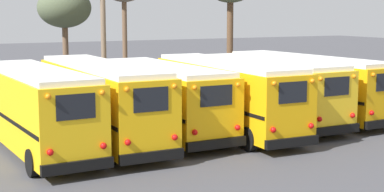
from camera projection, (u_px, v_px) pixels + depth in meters
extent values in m
plane|color=#424247|center=(187.00, 130.00, 27.29)|extent=(160.00, 160.00, 0.00)
cube|color=yellow|center=(36.00, 109.00, 22.80)|extent=(2.79, 9.53, 2.74)
cube|color=white|center=(34.00, 71.00, 22.59)|extent=(2.58, 9.14, 0.20)
cube|color=black|center=(78.00, 166.00, 18.90)|extent=(2.42, 0.31, 0.36)
cube|color=black|center=(76.00, 107.00, 18.65)|extent=(1.30, 0.09, 0.82)
sphere|color=red|center=(50.00, 152.00, 18.37)|extent=(0.22, 0.22, 0.22)
sphere|color=orange|center=(48.00, 97.00, 18.12)|extent=(0.18, 0.18, 0.18)
sphere|color=red|center=(104.00, 146.00, 19.25)|extent=(0.22, 0.22, 0.22)
sphere|color=orange|center=(102.00, 93.00, 19.00)|extent=(0.18, 0.18, 0.18)
cube|color=black|center=(5.00, 117.00, 22.24)|extent=(0.44, 9.24, 0.14)
cube|color=black|center=(66.00, 112.00, 23.43)|extent=(0.44, 9.24, 0.14)
cylinder|color=black|center=(40.00, 123.00, 26.45)|extent=(0.32, 0.95, 0.94)
cylinder|color=black|center=(32.00, 163.00, 19.50)|extent=(0.32, 0.95, 0.94)
cylinder|color=black|center=(95.00, 155.00, 20.60)|extent=(0.32, 0.95, 0.94)
cube|color=#EAAA0F|center=(100.00, 101.00, 24.75)|extent=(2.36, 10.70, 2.78)
cube|color=white|center=(99.00, 66.00, 24.54)|extent=(2.17, 10.27, 0.20)
cube|color=black|center=(152.00, 156.00, 20.20)|extent=(2.38, 0.20, 0.36)
cube|color=black|center=(151.00, 100.00, 19.94)|extent=(1.29, 0.03, 0.83)
sphere|color=red|center=(128.00, 142.00, 19.70)|extent=(0.22, 0.22, 0.22)
sphere|color=orange|center=(127.00, 89.00, 19.45)|extent=(0.18, 0.18, 0.18)
sphere|color=red|center=(175.00, 137.00, 20.50)|extent=(0.22, 0.22, 0.22)
sphere|color=orange|center=(175.00, 86.00, 20.25)|extent=(0.18, 0.18, 0.18)
cube|color=black|center=(73.00, 108.00, 24.24)|extent=(0.04, 10.48, 0.14)
cube|color=black|center=(127.00, 104.00, 25.32)|extent=(0.04, 10.48, 0.14)
cylinder|color=black|center=(51.00, 117.00, 27.98)|extent=(0.28, 0.94, 0.94)
cylinder|color=black|center=(95.00, 113.00, 28.98)|extent=(0.28, 0.94, 0.94)
cylinder|color=black|center=(109.00, 153.00, 20.88)|extent=(0.28, 0.94, 0.94)
cylinder|color=black|center=(164.00, 146.00, 21.88)|extent=(0.28, 0.94, 0.94)
cube|color=#EAAA0F|center=(163.00, 98.00, 25.99)|extent=(2.60, 9.27, 2.58)
cube|color=white|center=(163.00, 67.00, 25.79)|extent=(2.40, 8.90, 0.20)
cube|color=black|center=(216.00, 144.00, 22.09)|extent=(2.54, 0.23, 0.36)
cube|color=black|center=(216.00, 96.00, 21.85)|extent=(1.37, 0.05, 0.77)
sphere|color=red|center=(195.00, 132.00, 21.57)|extent=(0.22, 0.22, 0.22)
sphere|color=orange|center=(195.00, 88.00, 21.33)|extent=(0.18, 0.18, 0.18)
sphere|color=red|center=(238.00, 128.00, 22.44)|extent=(0.22, 0.22, 0.22)
sphere|color=orange|center=(238.00, 85.00, 22.21)|extent=(0.18, 0.18, 0.18)
cube|color=black|center=(137.00, 105.00, 25.43)|extent=(0.13, 9.05, 0.14)
cube|color=black|center=(188.00, 101.00, 26.61)|extent=(0.13, 9.05, 0.14)
cylinder|color=black|center=(112.00, 115.00, 28.50)|extent=(0.29, 0.97, 0.97)
cylinder|color=black|center=(156.00, 111.00, 29.60)|extent=(0.29, 0.97, 0.97)
cylinder|color=black|center=(173.00, 141.00, 22.72)|extent=(0.29, 0.97, 0.97)
cylinder|color=black|center=(224.00, 135.00, 23.81)|extent=(0.29, 0.97, 0.97)
cube|color=#E5A00C|center=(226.00, 95.00, 26.76)|extent=(2.58, 10.30, 2.70)
cube|color=white|center=(226.00, 63.00, 26.55)|extent=(2.39, 9.89, 0.20)
cube|color=black|center=(292.00, 142.00, 22.34)|extent=(2.38, 0.26, 0.36)
cube|color=black|center=(293.00, 92.00, 22.09)|extent=(1.28, 0.06, 0.81)
sphere|color=red|center=(273.00, 130.00, 21.87)|extent=(0.22, 0.22, 0.22)
sphere|color=orange|center=(274.00, 83.00, 21.62)|extent=(0.18, 0.18, 0.18)
sphere|color=red|center=(311.00, 126.00, 22.63)|extent=(0.22, 0.22, 0.22)
sphere|color=orange|center=(313.00, 81.00, 22.39)|extent=(0.18, 0.18, 0.18)
cube|color=black|center=(203.00, 101.00, 26.28)|extent=(0.27, 10.04, 0.14)
cube|color=black|center=(248.00, 97.00, 27.30)|extent=(0.27, 10.04, 0.14)
cylinder|color=black|center=(170.00, 110.00, 29.86)|extent=(0.30, 0.97, 0.97)
cylinder|color=black|center=(208.00, 107.00, 30.80)|extent=(0.30, 0.97, 0.97)
cylinder|color=black|center=(249.00, 139.00, 23.06)|extent=(0.30, 0.97, 0.97)
cylinder|color=black|center=(294.00, 134.00, 24.01)|extent=(0.30, 0.97, 0.97)
cube|color=yellow|center=(269.00, 90.00, 28.68)|extent=(2.60, 9.56, 2.61)
cube|color=white|center=(269.00, 61.00, 28.48)|extent=(2.40, 9.17, 0.20)
cube|color=black|center=(336.00, 130.00, 24.67)|extent=(2.49, 0.24, 0.36)
cube|color=black|center=(337.00, 86.00, 24.43)|extent=(1.34, 0.05, 0.78)
sphere|color=red|center=(320.00, 119.00, 24.16)|extent=(0.22, 0.22, 0.22)
sphere|color=orange|center=(321.00, 79.00, 23.92)|extent=(0.18, 0.18, 0.18)
sphere|color=red|center=(353.00, 115.00, 25.02)|extent=(0.22, 0.22, 0.22)
sphere|color=orange|center=(354.00, 77.00, 24.78)|extent=(0.18, 0.18, 0.18)
cube|color=black|center=(248.00, 96.00, 28.13)|extent=(0.19, 9.33, 0.14)
cube|color=black|center=(289.00, 92.00, 29.29)|extent=(0.19, 9.33, 0.14)
cylinder|color=black|center=(213.00, 105.00, 31.31)|extent=(0.30, 0.98, 0.98)
cylinder|color=black|center=(248.00, 102.00, 32.39)|extent=(0.30, 0.98, 0.98)
cylinder|color=black|center=(294.00, 128.00, 25.30)|extent=(0.30, 0.98, 0.98)
cylinder|color=black|center=(334.00, 123.00, 26.38)|extent=(0.30, 0.98, 0.98)
cube|color=#E5A00C|center=(306.00, 85.00, 30.65)|extent=(3.09, 10.69, 2.62)
cube|color=white|center=(307.00, 58.00, 30.45)|extent=(2.87, 10.26, 0.20)
sphere|color=red|center=(372.00, 113.00, 25.73)|extent=(0.22, 0.22, 0.22)
sphere|color=orange|center=(373.00, 75.00, 25.49)|extent=(0.18, 0.18, 0.18)
cube|color=black|center=(287.00, 91.00, 30.04)|extent=(0.62, 10.34, 0.14)
cube|color=black|center=(324.00, 87.00, 31.32)|extent=(0.62, 10.34, 0.14)
cylinder|color=black|center=(243.00, 99.00, 33.61)|extent=(0.33, 0.94, 0.92)
cylinder|color=black|center=(275.00, 96.00, 34.79)|extent=(0.33, 0.94, 0.92)
cylinder|color=black|center=(345.00, 122.00, 26.84)|extent=(0.33, 0.94, 0.92)
cylinder|color=black|center=(380.00, 117.00, 28.03)|extent=(0.33, 0.94, 0.92)
cylinder|color=#75604C|center=(104.00, 43.00, 34.86)|extent=(0.31, 0.31, 7.18)
cylinder|color=brown|center=(66.00, 58.00, 39.65)|extent=(0.39, 0.39, 4.71)
ellipsoid|color=#4C563D|center=(64.00, 8.00, 39.17)|extent=(3.57, 3.57, 2.68)
cylinder|color=brown|center=(230.00, 44.00, 40.43)|extent=(0.44, 0.44, 6.39)
cylinder|color=brown|center=(125.00, 46.00, 39.14)|extent=(0.32, 0.32, 6.35)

